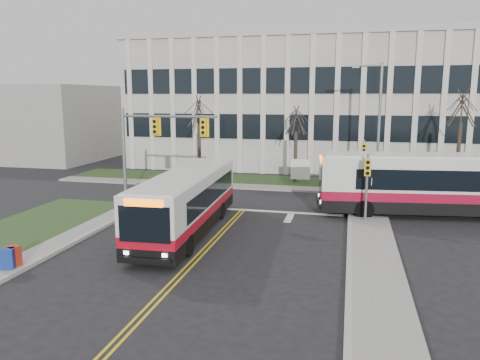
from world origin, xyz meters
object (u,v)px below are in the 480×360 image
object	(u,v)px
bus_main	(187,203)
streetlight	(377,120)
newspaper_box_blue	(8,260)
bus_cross	(435,186)
newspaper_box_red	(14,257)
directory_sign	(300,170)

from	to	relation	value
bus_main	streetlight	bearing A→B (deg)	50.71
bus_main	newspaper_box_blue	distance (m)	8.64
bus_main	bus_cross	world-z (taller)	bus_cross
streetlight	newspaper_box_blue	distance (m)	25.43
bus_main	newspaper_box_blue	world-z (taller)	bus_main
streetlight	newspaper_box_blue	size ratio (longest dim) A/B	9.68
streetlight	newspaper_box_red	distance (m)	25.16
bus_main	bus_cross	size ratio (longest dim) A/B	0.86
streetlight	newspaper_box_red	bearing A→B (deg)	-126.87
streetlight	bus_main	bearing A→B (deg)	-126.58
newspaper_box_blue	newspaper_box_red	xyz separation A→B (m)	(0.00, 0.34, 0.00)
streetlight	newspaper_box_red	world-z (taller)	streetlight
directory_sign	bus_cross	size ratio (longest dim) A/B	0.15
newspaper_box_red	bus_main	bearing A→B (deg)	74.69
bus_main	newspaper_box_blue	size ratio (longest dim) A/B	11.94
bus_cross	newspaper_box_red	world-z (taller)	bus_cross
bus_main	bus_cross	bearing A→B (deg)	23.97
bus_cross	bus_main	bearing A→B (deg)	-70.12
streetlight	bus_cross	distance (m)	8.15
bus_cross	directory_sign	bearing A→B (deg)	-139.60
streetlight	bus_cross	world-z (taller)	streetlight
streetlight	newspaper_box_red	xyz separation A→B (m)	(-14.83, -19.77, -4.72)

